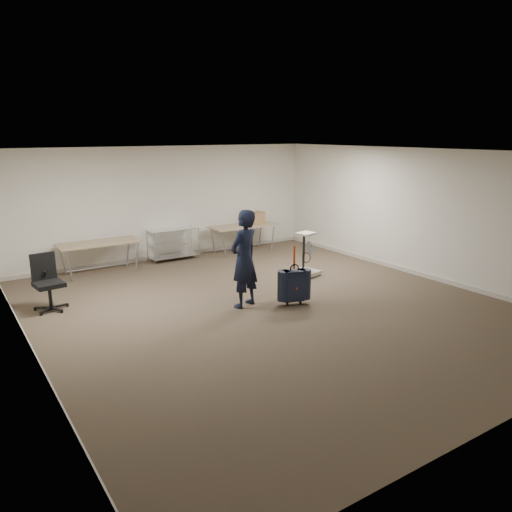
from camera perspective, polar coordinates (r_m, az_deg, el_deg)
ground at (r=9.20m, az=1.45°, el=-5.89°), size 9.00×9.00×0.00m
room_shell at (r=10.29m, az=-2.93°, el=-3.43°), size 8.00×9.00×9.00m
folding_table_left at (r=11.73m, az=-17.48°, el=1.28°), size 1.80×0.75×0.73m
folding_table_right at (r=13.23m, az=-1.49°, el=3.31°), size 1.80×0.75×0.73m
wire_shelf at (r=12.63m, az=-9.43°, el=1.51°), size 1.22×0.47×0.80m
person at (r=9.01m, az=-1.36°, el=-0.33°), size 0.77×0.63×1.80m
suitcase at (r=9.23m, az=4.38°, el=-3.35°), size 0.46×0.35×1.12m
office_chair at (r=9.74m, az=-22.57°, el=-3.94°), size 0.62×0.62×1.02m
equipment_cart at (r=11.19m, az=5.65°, el=-0.95°), size 0.64×0.64×0.98m
cardboard_box at (r=13.48m, az=-0.02°, el=4.41°), size 0.46×0.37×0.31m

